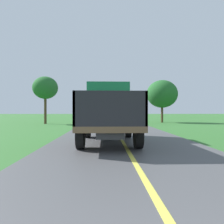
% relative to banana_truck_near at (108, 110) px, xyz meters
% --- Properties ---
extents(banana_truck_near, '(2.38, 5.82, 2.80)m').
position_rel_banana_truck_near_xyz_m(banana_truck_near, '(0.00, 0.00, 0.00)').
color(banana_truck_near, '#2D2D30').
rests_on(banana_truck_near, road_surface).
extents(banana_truck_far, '(2.38, 5.81, 2.80)m').
position_rel_banana_truck_near_xyz_m(banana_truck_far, '(-0.12, 13.88, -0.01)').
color(banana_truck_far, '#2D2D30').
rests_on(banana_truck_far, road_surface).
extents(roadside_tree_near_left, '(2.78, 2.78, 5.28)m').
position_rel_banana_truck_near_xyz_m(roadside_tree_near_left, '(-6.82, 14.07, 2.52)').
color(roadside_tree_near_left, '#4C3823').
rests_on(roadside_tree_near_left, ground).
extents(roadside_tree_far_left, '(3.81, 3.81, 5.27)m').
position_rel_banana_truck_near_xyz_m(roadside_tree_far_left, '(6.96, 16.44, 2.07)').
color(roadside_tree_far_left, '#4C3823').
rests_on(roadside_tree_far_left, ground).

